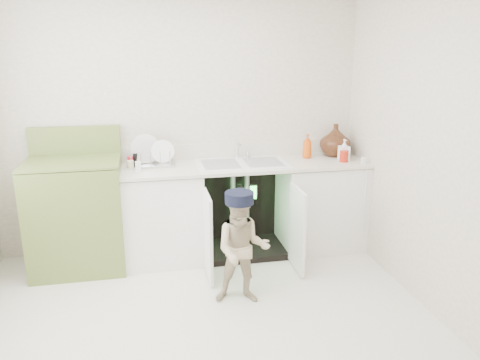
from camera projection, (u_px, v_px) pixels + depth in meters
name	position (u px, v px, depth m)	size (l,w,h in m)	color
ground	(202.00, 325.00, 3.44)	(3.50, 3.50, 0.00)	beige
room_shell	(198.00, 160.00, 3.09)	(6.00, 5.50, 1.26)	silver
counter_run	(245.00, 206.00, 4.56)	(2.44, 1.02, 1.22)	white
avocado_stove	(77.00, 213.00, 4.22)	(0.81, 0.65, 1.27)	olive
repair_worker	(242.00, 248.00, 3.64)	(0.50, 0.80, 0.91)	beige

